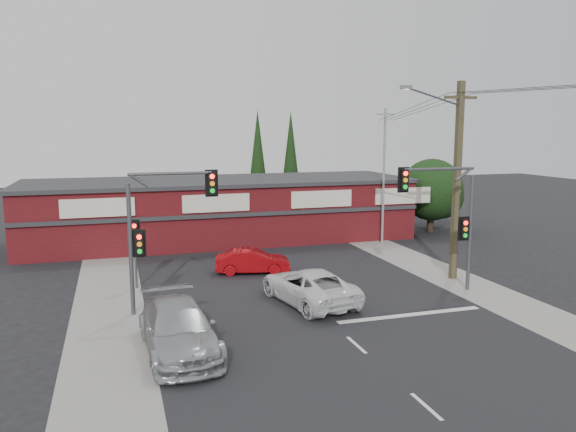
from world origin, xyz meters
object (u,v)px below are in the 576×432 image
object	(u,v)px
white_suv	(309,286)
utility_pole	(455,175)
red_sedan	(252,261)
silver_suv	(179,329)
shop_building	(221,209)

from	to	relation	value
white_suv	utility_pole	distance (m)	9.67
red_sedan	white_suv	bearing A→B (deg)	-156.98
silver_suv	utility_pole	distance (m)	16.17
shop_building	utility_pole	size ratio (longest dim) A/B	2.73
white_suv	silver_suv	world-z (taller)	silver_suv
shop_building	utility_pole	xyz separation A→B (m)	(9.36, -14.00, 3.26)
silver_suv	utility_pole	size ratio (longest dim) A/B	0.58
red_sedan	utility_pole	distance (m)	11.40
silver_suv	shop_building	size ratio (longest dim) A/B	0.21
silver_suv	utility_pole	bearing A→B (deg)	18.22
white_suv	silver_suv	xyz separation A→B (m)	(-6.15, -3.91, 0.07)
silver_suv	shop_building	distance (m)	20.26
white_suv	utility_pole	xyz separation A→B (m)	(8.34, 1.64, 4.62)
silver_suv	red_sedan	xyz separation A→B (m)	(5.00, 9.74, -0.18)
white_suv	shop_building	bearing A→B (deg)	-96.94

